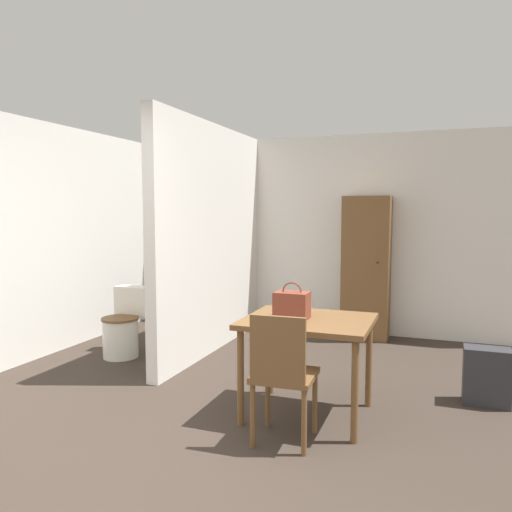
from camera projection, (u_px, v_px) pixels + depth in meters
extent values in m
plane|color=#382D26|center=(112.00, 494.00, 2.75)|extent=(16.00, 16.00, 0.00)
cube|color=white|center=(307.00, 234.00, 6.55)|extent=(5.59, 0.12, 2.50)
cube|color=white|center=(45.00, 239.00, 5.38)|extent=(0.12, 5.14, 2.50)
cube|color=white|center=(213.00, 238.00, 5.55)|extent=(0.12, 2.57, 2.50)
cube|color=brown|center=(308.00, 321.00, 3.75)|extent=(0.94, 0.80, 0.04)
cylinder|color=brown|center=(241.00, 377.00, 3.61)|extent=(0.05, 0.05, 0.71)
cylinder|color=brown|center=(355.00, 392.00, 3.33)|extent=(0.05, 0.05, 0.71)
cylinder|color=brown|center=(271.00, 352.00, 4.25)|extent=(0.05, 0.05, 0.71)
cylinder|color=brown|center=(369.00, 363.00, 3.96)|extent=(0.05, 0.05, 0.71)
cube|color=brown|center=(285.00, 375.00, 3.36)|extent=(0.42, 0.42, 0.04)
cube|color=brown|center=(278.00, 349.00, 3.16)|extent=(0.37, 0.05, 0.43)
cylinder|color=brown|center=(268.00, 397.00, 3.60)|extent=(0.04, 0.04, 0.43)
cylinder|color=brown|center=(315.00, 403.00, 3.49)|extent=(0.04, 0.04, 0.43)
cylinder|color=brown|center=(253.00, 416.00, 3.27)|extent=(0.04, 0.04, 0.43)
cylinder|color=brown|center=(304.00, 423.00, 3.17)|extent=(0.04, 0.04, 0.43)
cylinder|color=silver|center=(121.00, 338.00, 5.31)|extent=(0.37, 0.37, 0.40)
cylinder|color=brown|center=(120.00, 319.00, 5.29)|extent=(0.39, 0.39, 0.02)
cube|color=silver|center=(134.00, 301.00, 5.52)|extent=(0.39, 0.18, 0.32)
cube|color=brown|center=(292.00, 305.00, 3.75)|extent=(0.25, 0.17, 0.20)
torus|color=brown|center=(292.00, 292.00, 3.74)|extent=(0.15, 0.01, 0.15)
cube|color=brown|center=(366.00, 268.00, 6.06)|extent=(0.56, 0.36, 1.73)
sphere|color=black|center=(377.00, 263.00, 5.82)|extent=(0.02, 0.02, 0.02)
cube|color=#2D2D33|center=(487.00, 376.00, 4.01)|extent=(0.36, 0.21, 0.46)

